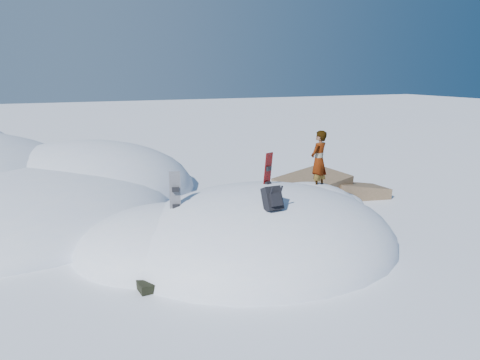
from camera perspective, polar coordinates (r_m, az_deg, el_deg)
name	(u,v)px	position (r m, az deg, el deg)	size (l,w,h in m)	color
ground	(261,246)	(11.73, 2.53, -8.07)	(120.00, 120.00, 0.00)	white
snow_mound	(250,244)	(11.86, 1.26, -7.81)	(8.00, 6.00, 3.00)	silver
rock_outcrop	(321,200)	(15.98, 9.84, -2.40)	(4.68, 4.41, 1.68)	brown
snowboard_red	(267,178)	(11.76, 3.36, 0.27)	(0.29, 0.25, 1.32)	#BE0A0A
snowboard_dark	(175,200)	(10.86, -7.88, -2.40)	(0.29, 0.25, 1.34)	black
backpack	(273,199)	(10.03, 4.03, -2.29)	(0.38, 0.50, 0.62)	black
gear_pile	(156,283)	(9.72, -10.18, -12.23)	(0.83, 0.63, 0.22)	black
person	(319,161)	(12.86, 9.57, 2.36)	(0.60, 0.39, 1.64)	slate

